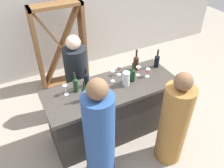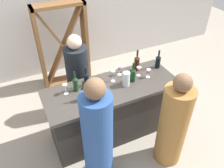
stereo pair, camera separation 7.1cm
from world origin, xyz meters
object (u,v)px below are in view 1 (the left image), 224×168
wine_bottle_center_near_black (86,79)px  wine_bottle_rightmost_amber_brown (136,62)px  wine_glass_near_center (148,71)px  person_left_guest (174,123)px  wine_bottle_far_right_near_black (157,60)px  wine_glass_near_left (103,92)px  wine_glass_far_right (119,69)px  person_center_guest (100,140)px  water_pitcher (126,79)px  wine_glass_far_left (113,74)px  wine_glass_far_center (65,88)px  wine_bottle_second_left_dark_green (85,93)px  wine_bottle_leftmost_olive_green (76,84)px  person_right_guest (77,79)px  wine_bottle_second_right_dark_green (132,74)px  wine_glass_near_right (138,70)px  wine_rack (61,47)px

wine_bottle_center_near_black → wine_bottle_rightmost_amber_brown: size_ratio=0.89×
wine_glass_near_center → person_left_guest: bearing=-95.4°
wine_bottle_far_right_near_black → person_left_guest: person_left_guest is taller
wine_glass_near_left → wine_glass_far_right: bearing=42.2°
wine_glass_near_left → person_center_guest: person_center_guest is taller
wine_glass_near_left → wine_glass_near_center: wine_glass_near_left is taller
wine_bottle_far_right_near_black → wine_glass_far_right: wine_bottle_far_right_near_black is taller
wine_bottle_center_near_black → wine_glass_far_right: 0.54m
wine_bottle_rightmost_amber_brown → wine_glass_near_left: size_ratio=2.06×
wine_glass_near_left → person_left_guest: person_left_guest is taller
wine_bottle_center_near_black → wine_bottle_far_right_near_black: (1.16, -0.03, -0.00)m
person_left_guest → water_pitcher: bearing=16.0°
wine_glass_far_left → wine_glass_far_center: size_ratio=1.16×
wine_bottle_second_left_dark_green → wine_glass_far_center: bearing=127.8°
wine_glass_far_center → wine_glass_near_center: bearing=-7.1°
wine_glass_far_center → wine_bottle_far_right_near_black: bearing=0.6°
wine_bottle_leftmost_olive_green → person_right_guest: 0.71m
wine_bottle_far_right_near_black → wine_glass_near_center: size_ratio=2.18×
wine_glass_near_center → wine_bottle_center_near_black: bearing=167.7°
wine_bottle_center_near_black → person_right_guest: 0.65m
wine_bottle_rightmost_amber_brown → wine_glass_far_left: bearing=-166.6°
wine_bottle_second_left_dark_green → water_pitcher: wine_bottle_second_left_dark_green is taller
wine_bottle_second_left_dark_green → person_right_guest: (0.17, 0.82, -0.36)m
wine_bottle_rightmost_amber_brown → person_left_guest: person_left_guest is taller
water_pitcher → person_right_guest: size_ratio=0.15×
wine_bottle_leftmost_olive_green → wine_bottle_rightmost_amber_brown: bearing=4.9°
wine_bottle_rightmost_amber_brown → wine_glass_far_right: wine_bottle_rightmost_amber_brown is taller
person_center_guest → wine_bottle_far_right_near_black: bearing=-81.9°
wine_bottle_second_right_dark_green → wine_glass_near_right: 0.17m
wine_glass_near_right → person_center_guest: size_ratio=0.09×
wine_bottle_second_left_dark_green → wine_glass_far_left: (0.51, 0.21, 0.01)m
person_center_guest → wine_bottle_second_left_dark_green: bearing=-28.1°
wine_bottle_far_right_near_black → wine_bottle_center_near_black: bearing=178.5°
wine_bottle_leftmost_olive_green → water_pitcher: 0.70m
wine_glass_near_center → wine_glass_far_center: size_ratio=0.90×
wine_bottle_far_right_near_black → wine_bottle_second_right_dark_green: bearing=-164.7°
wine_bottle_leftmost_olive_green → wine_glass_near_left: (0.26, -0.32, 0.00)m
wine_bottle_second_left_dark_green → person_center_guest: size_ratio=0.19×
wine_glass_far_center → wine_rack: bearing=76.0°
wine_bottle_second_right_dark_green → wine_bottle_center_near_black: bearing=164.4°
wine_bottle_second_right_dark_green → person_right_guest: person_right_guest is taller
person_left_guest → person_right_guest: bearing=20.3°
wine_bottle_rightmost_amber_brown → water_pitcher: bearing=-140.3°
wine_rack → person_left_guest: wine_rack is taller
wine_bottle_center_near_black → water_pitcher: size_ratio=1.45×
wine_glass_far_right → wine_bottle_far_right_near_black: bearing=-6.8°
wine_bottle_second_left_dark_green → wine_bottle_center_near_black: size_ratio=0.99×
wine_rack → wine_glass_near_left: bearing=-89.2°
wine_bottle_second_left_dark_green → wine_glass_far_right: bearing=25.6°
wine_bottle_leftmost_olive_green → wine_glass_near_center: (1.06, -0.15, -0.02)m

